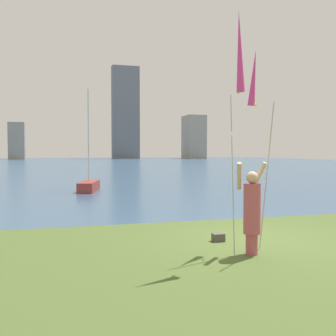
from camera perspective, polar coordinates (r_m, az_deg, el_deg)
ground at (r=59.64m, az=-11.06°, el=0.36°), size 120.00×138.00×0.12m
person at (r=8.14m, az=12.15°, el=-5.89°), size 0.69×0.51×1.89m
kite_flag_left at (r=7.95m, az=10.39°, el=15.75°), size 0.16×0.54×4.84m
kite_flag_right at (r=8.96m, az=12.47°, el=12.02°), size 0.16×1.07×4.32m
bag at (r=9.33m, az=7.36°, el=-10.03°), size 0.27×0.20×0.18m
sailboat_4 at (r=21.08m, az=-11.47°, el=-2.38°), size 1.41×3.01×5.36m
skyline_tower_1 at (r=105.69m, az=-21.23°, el=3.71°), size 3.91×3.44×9.33m
skyline_tower_2 at (r=110.71m, az=-6.23°, el=8.03°), size 7.55×3.05×25.65m
skyline_tower_3 at (r=111.92m, az=3.79°, el=4.52°), size 5.25×7.30×12.15m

